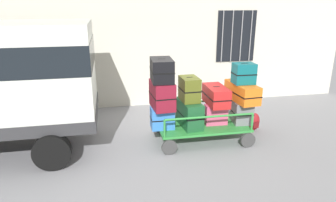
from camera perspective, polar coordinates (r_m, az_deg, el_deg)
The scene contains 15 objects.
ground_plane at distance 6.95m, azimuth 1.16°, elevation -7.72°, with size 40.00×40.00×0.00m, color gray.
building_wall at distance 9.10m, azimuth -2.65°, elevation 14.77°, with size 12.00×0.38×5.00m.
luggage_cart at distance 7.03m, azimuth 6.29°, elevation -4.74°, with size 2.05×1.20×0.37m.
cart_railing at distance 6.89m, azimuth 6.40°, elevation -1.82°, with size 1.95×1.06×0.39m.
suitcase_left_bottom at distance 6.69m, azimuth -1.07°, elevation -3.15°, with size 0.50×0.38×0.46m.
suitcase_left_middle at distance 6.52m, azimuth -1.10°, elevation 1.15°, with size 0.48×0.75×0.59m.
suitcase_left_top at distance 6.41m, azimuth -1.17°, elevation 5.75°, with size 0.48×0.74×0.47m.
suitcase_midleft_bottom at distance 6.81m, azimuth 3.95°, elevation -2.31°, with size 0.47×0.86×0.57m.
suitcase_midleft_middle at distance 6.67m, azimuth 3.98°, elevation 2.23°, with size 0.39×0.56×0.53m.
suitcase_center_bottom at distance 6.98m, azimuth 8.85°, elevation -2.49°, with size 0.51×0.28×0.45m.
suitcase_center_middle at distance 6.89m, azimuth 8.87°, elevation 1.02°, with size 0.41×0.83×0.41m.
suitcase_midright_bottom at distance 7.20m, azimuth 13.43°, elevation -1.93°, with size 0.46×0.56×0.51m.
suitcase_midright_middle at distance 7.10m, azimuth 13.55°, elevation 1.64°, with size 0.51×1.00×0.40m.
suitcase_midright_top at distance 6.98m, azimuth 13.86°, elevation 4.99°, with size 0.47×0.37×0.45m.
backpack at distance 7.80m, azimuth 15.67°, elevation -3.72°, with size 0.27×0.22×0.44m.
Camera 1 is at (-1.35, -6.11, 3.04)m, focal length 32.94 mm.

